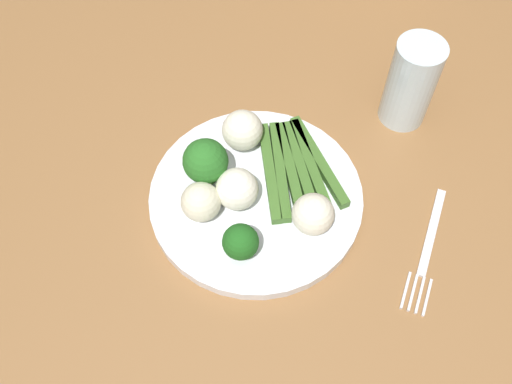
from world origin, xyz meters
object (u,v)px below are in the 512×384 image
(dining_table, at_px, (310,248))
(chair, at_px, (333,15))
(cauliflower_outer_edge, at_px, (201,202))
(cauliflower_right, at_px, (242,130))
(fork, at_px, (427,250))
(water_glass, at_px, (411,83))
(broccoli_back_right, at_px, (206,162))
(plate, at_px, (256,197))
(cauliflower_edge, at_px, (237,189))
(broccoli_near_center, at_px, (241,242))
(asparagus_bundle, at_px, (295,168))
(cauliflower_front, at_px, (312,214))

(dining_table, relative_size, chair, 1.41)
(cauliflower_outer_edge, relative_size, cauliflower_right, 0.92)
(fork, bearing_deg, dining_table, -93.63)
(cauliflower_outer_edge, relative_size, water_glass, 0.38)
(cauliflower_outer_edge, bearing_deg, broccoli_back_right, -77.03)
(chair, bearing_deg, plate, 98.06)
(dining_table, bearing_deg, broccoli_back_right, 4.41)
(water_glass, bearing_deg, fork, 109.37)
(chair, height_order, cauliflower_edge, chair)
(chair, relative_size, cauliflower_edge, 17.46)
(cauliflower_right, bearing_deg, water_glass, -146.35)
(chair, relative_size, broccoli_near_center, 17.53)
(chair, height_order, broccoli_back_right, chair)
(cauliflower_outer_edge, bearing_deg, water_glass, -129.94)
(broccoli_near_center, relative_size, cauliflower_outer_edge, 1.07)
(asparagus_bundle, height_order, fork, asparagus_bundle)
(broccoli_near_center, height_order, cauliflower_outer_edge, broccoli_near_center)
(asparagus_bundle, height_order, cauliflower_right, cauliflower_right)
(dining_table, bearing_deg, chair, -79.98)
(chair, distance_m, broccoli_near_center, 0.79)
(dining_table, distance_m, water_glass, 0.25)
(water_glass, bearing_deg, cauliflower_edge, 51.80)
(dining_table, bearing_deg, plate, 9.33)
(broccoli_back_right, bearing_deg, water_glass, -137.54)
(broccoli_back_right, distance_m, cauliflower_edge, 0.05)
(cauliflower_edge, xyz_separation_m, water_glass, (-0.16, -0.20, 0.02))
(chair, bearing_deg, dining_table, 104.68)
(cauliflower_front, bearing_deg, cauliflower_outer_edge, 10.92)
(asparagus_bundle, xyz_separation_m, broccoli_near_center, (0.03, 0.13, 0.02))
(fork, bearing_deg, broccoli_near_center, -66.42)
(asparagus_bundle, bearing_deg, dining_table, 19.37)
(chair, xyz_separation_m, broccoli_near_center, (-0.05, 0.72, 0.31))
(asparagus_bundle, bearing_deg, broccoli_back_right, -94.01)
(asparagus_bundle, xyz_separation_m, cauliflower_edge, (0.05, 0.06, 0.02))
(water_glass, bearing_deg, asparagus_bundle, 52.81)
(broccoli_back_right, distance_m, cauliflower_right, 0.07)
(broccoli_near_center, bearing_deg, fork, -158.83)
(cauliflower_front, xyz_separation_m, cauliflower_edge, (0.09, -0.00, 0.00))
(chair, bearing_deg, fork, 115.48)
(chair, height_order, broccoli_near_center, chair)
(cauliflower_right, relative_size, fork, 0.31)
(broccoli_back_right, relative_size, fork, 0.40)
(broccoli_near_center, bearing_deg, plate, -83.76)
(broccoli_near_center, distance_m, cauliflower_outer_edge, 0.07)
(asparagus_bundle, distance_m, broccoli_near_center, 0.13)
(cauliflower_front, relative_size, cauliflower_edge, 0.97)
(water_glass, bearing_deg, broccoli_near_center, 63.59)
(plate, height_order, cauliflower_edge, cauliflower_edge)
(cauliflower_right, xyz_separation_m, fork, (-0.25, 0.07, -0.04))
(plate, relative_size, asparagus_bundle, 1.64)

